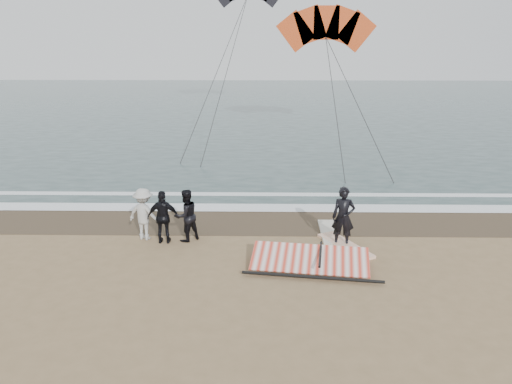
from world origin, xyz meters
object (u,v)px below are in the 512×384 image
(man_main, at_px, (343,217))
(board_white, at_px, (345,246))
(board_cream, at_px, (329,232))
(sail_rig, at_px, (307,260))

(man_main, bearing_deg, board_white, -37.99)
(board_white, bearing_deg, man_main, 104.05)
(man_main, relative_size, board_cream, 0.92)
(man_main, height_order, board_cream, man_main)
(man_main, distance_m, board_cream, 1.41)
(board_white, bearing_deg, board_cream, 80.61)
(board_white, distance_m, sail_rig, 1.92)
(man_main, bearing_deg, sail_rig, -120.20)
(board_cream, distance_m, sail_rig, 2.68)
(board_cream, bearing_deg, man_main, -73.92)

